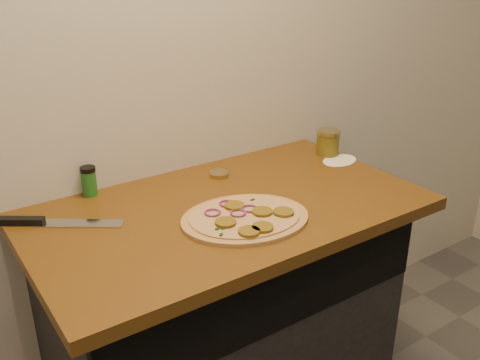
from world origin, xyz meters
TOP-DOWN VIEW (x-y plane):
  - cabinet at (0.00, 1.45)m, footprint 1.10×0.60m
  - countertop at (0.00, 1.42)m, footprint 1.20×0.70m
  - pizza at (-0.01, 1.30)m, footprint 0.44×0.44m
  - chefs_knife at (-0.49, 1.60)m, footprint 0.32×0.24m
  - mason_jar_lid at (0.10, 1.62)m, footprint 0.08×0.08m
  - salsa_jar at (0.55, 1.57)m, footprint 0.09×0.09m
  - spice_shaker at (-0.32, 1.72)m, footprint 0.05×0.05m
  - flour_spill at (0.55, 1.49)m, footprint 0.18×0.18m

SIDE VIEW (x-z plane):
  - cabinet at x=0.00m, z-range 0.00..0.86m
  - countertop at x=0.00m, z-range 0.86..0.90m
  - flour_spill at x=0.55m, z-range 0.90..0.90m
  - chefs_knife at x=-0.49m, z-range 0.90..0.92m
  - mason_jar_lid at x=0.10m, z-range 0.90..0.91m
  - pizza at x=-0.01m, z-range 0.90..0.92m
  - spice_shaker at x=-0.32m, z-range 0.90..1.00m
  - salsa_jar at x=0.55m, z-range 0.90..1.00m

